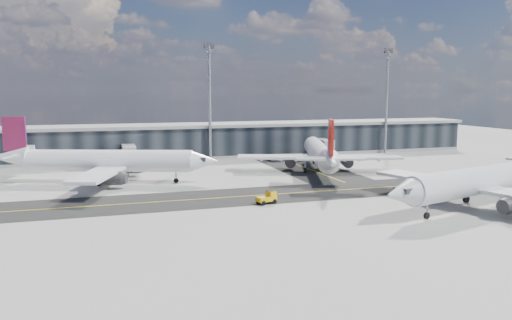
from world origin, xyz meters
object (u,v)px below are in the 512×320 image
object	(u,v)px
airliner_af	(106,161)
service_van	(274,158)
baggage_tug	(268,197)
airliner_redtail	(320,154)
airliner_near	(485,180)

from	to	relation	value
airliner_af	service_van	world-z (taller)	airliner_af
service_van	baggage_tug	bearing A→B (deg)	-108.14
airliner_redtail	baggage_tug	world-z (taller)	airliner_redtail
airliner_af	baggage_tug	size ratio (longest dim) A/B	11.95
airliner_af	airliner_near	world-z (taller)	airliner_af
airliner_near	service_van	world-z (taller)	airliner_near
baggage_tug	service_van	bearing A→B (deg)	141.22
baggage_tug	airliner_near	bearing A→B (deg)	50.62
airliner_redtail	service_van	xyz separation A→B (m)	(-3.29, 19.75, -3.33)
airliner_af	airliner_near	xyz separation A→B (m)	(53.93, -37.72, -0.05)
airliner_af	service_van	bearing A→B (deg)	133.83
airliner_af	baggage_tug	bearing A→B (deg)	61.30
baggage_tug	service_van	size ratio (longest dim) A/B	0.65
airliner_af	baggage_tug	world-z (taller)	airliner_af
airliner_near	baggage_tug	xyz separation A→B (m)	(-30.30, 11.79, -3.10)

